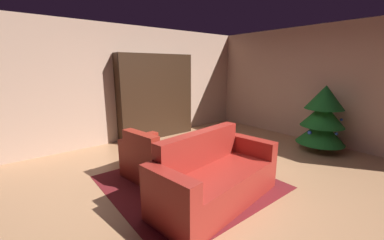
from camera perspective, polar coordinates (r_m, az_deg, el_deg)
ground_plane at (r=3.97m, az=5.24°, el=-13.43°), size 7.59×7.59×0.00m
wall_back at (r=6.24m, az=27.45°, el=7.51°), size 5.62×0.06×2.65m
wall_left at (r=5.89m, az=-13.69°, el=8.34°), size 0.06×6.45×2.65m
area_rug at (r=3.80m, az=-0.74°, el=-14.58°), size 2.28×2.28×0.01m
bookshelf_unit at (r=5.98m, az=-7.60°, el=5.31°), size 0.33×1.93×2.03m
armchair_red at (r=3.84m, az=-8.97°, el=-9.73°), size 1.11×0.86×0.80m
couch_red at (r=3.23m, az=5.37°, el=-13.71°), size 1.03×1.92×0.89m
coffee_table at (r=3.55m, az=1.40°, el=-10.24°), size 0.64×0.64×0.40m
book_stack_on_table at (r=3.57m, az=1.06°, el=-8.82°), size 0.22×0.15×0.07m
bottle_on_table at (r=3.33m, az=2.09°, el=-8.84°), size 0.08×0.08×0.30m
decorated_tree at (r=5.61m, az=28.82°, el=0.54°), size 0.95×0.95×1.37m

